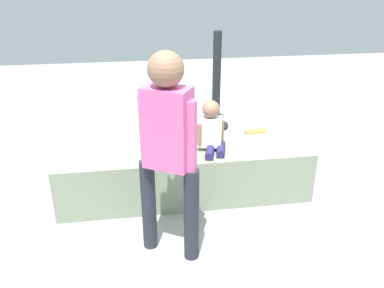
{
  "coord_description": "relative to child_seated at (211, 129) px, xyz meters",
  "views": [
    {
      "loc": [
        -0.45,
        -3.39,
        2.14
      ],
      "look_at": [
        0.01,
        -0.4,
        0.75
      ],
      "focal_mm": 37.63,
      "sensor_mm": 36.0,
      "label": 1
    }
  ],
  "objects": [
    {
      "name": "water_bottle_near_gift",
      "position": [
        -0.14,
        0.72,
        -0.63
      ],
      "size": [
        0.07,
        0.07,
        0.2
      ],
      "color": "silver",
      "rests_on": "ground_plane"
    },
    {
      "name": "party_cup_red",
      "position": [
        -0.01,
        0.51,
        -0.66
      ],
      "size": [
        0.08,
        0.08,
        0.11
      ],
      "primitive_type": "cylinder",
      "color": "red",
      "rests_on": "ground_plane"
    },
    {
      "name": "railing_post",
      "position": [
        0.42,
        1.77,
        -0.2
      ],
      "size": [
        0.36,
        0.36,
        1.32
      ],
      "color": "black",
      "rests_on": "ground_plane"
    },
    {
      "name": "ground_plane",
      "position": [
        -0.25,
        0.02,
        -0.72
      ],
      "size": [
        12.0,
        12.0,
        0.0
      ],
      "primitive_type": "plane",
      "color": "gray"
    },
    {
      "name": "child_seated",
      "position": [
        0.0,
        0.0,
        0.0
      ],
      "size": [
        0.29,
        0.34,
        0.48
      ],
      "color": "navy",
      "rests_on": "concrete_ledge"
    },
    {
      "name": "cake_box_white",
      "position": [
        -1.17,
        1.03,
        -0.65
      ],
      "size": [
        0.4,
        0.4,
        0.13
      ],
      "primitive_type": "cube",
      "rotation": [
        0.0,
        0.0,
        0.38
      ],
      "color": "white",
      "rests_on": "ground_plane"
    },
    {
      "name": "cake_plate",
      "position": [
        -0.24,
        0.01,
        -0.19
      ],
      "size": [
        0.22,
        0.22,
        0.07
      ],
      "color": "white",
      "rests_on": "concrete_ledge"
    },
    {
      "name": "concrete_ledge",
      "position": [
        -0.25,
        0.02,
        -0.46
      ],
      "size": [
        2.4,
        0.58,
        0.5
      ],
      "primitive_type": "cube",
      "color": "gray",
      "rests_on": "ground_plane"
    },
    {
      "name": "adult_standing",
      "position": [
        -0.47,
        -0.77,
        0.25
      ],
      "size": [
        0.43,
        0.34,
        1.61
      ],
      "color": "#23242E",
      "rests_on": "ground_plane"
    },
    {
      "name": "gift_bag",
      "position": [
        0.7,
        0.81,
        -0.55
      ],
      "size": [
        0.24,
        0.11,
        0.37
      ],
      "color": "gold",
      "rests_on": "ground_plane"
    },
    {
      "name": "handbag_black_leather",
      "position": [
        -0.65,
        0.53,
        -0.62
      ],
      "size": [
        0.26,
        0.12,
        0.28
      ],
      "color": "black",
      "rests_on": "ground_plane"
    },
    {
      "name": "handbag_brown_canvas",
      "position": [
        0.18,
        0.73,
        -0.62
      ],
      "size": [
        0.33,
        0.14,
        0.31
      ],
      "color": "brown",
      "rests_on": "ground_plane"
    }
  ]
}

